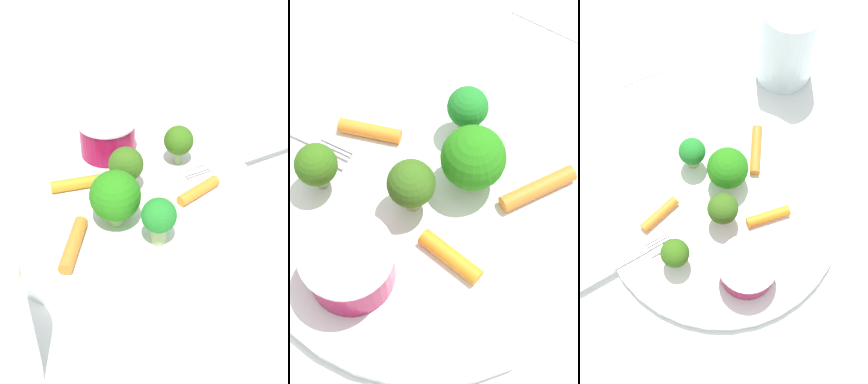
% 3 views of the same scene
% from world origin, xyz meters
% --- Properties ---
extents(ground_plane, '(2.40, 2.40, 0.00)m').
position_xyz_m(ground_plane, '(0.00, 0.00, 0.00)').
color(ground_plane, silver).
extents(plate, '(0.26, 0.26, 0.01)m').
position_xyz_m(plate, '(0.00, 0.00, 0.01)').
color(plate, white).
rests_on(plate, ground_plane).
extents(sauce_cup, '(0.06, 0.06, 0.04)m').
position_xyz_m(sauce_cup, '(0.02, 0.07, 0.03)').
color(sauce_cup, maroon).
rests_on(sauce_cup, plate).
extents(broccoli_floret_0, '(0.05, 0.05, 0.05)m').
position_xyz_m(broccoli_floret_0, '(-0.03, -0.02, 0.04)').
color(broccoli_floret_0, '#8EBB6F').
rests_on(broccoli_floret_0, plate).
extents(broccoli_floret_1, '(0.03, 0.03, 0.05)m').
position_xyz_m(broccoli_floret_1, '(0.01, 0.01, 0.04)').
color(broccoli_floret_1, '#8CB557').
rests_on(broccoli_floret_1, plate).
extents(broccoli_floret_2, '(0.03, 0.03, 0.05)m').
position_xyz_m(broccoli_floret_2, '(-0.01, -0.06, 0.04)').
color(broccoli_floret_2, '#94AA6B').
rests_on(broccoli_floret_2, plate).
extents(broccoli_floret_3, '(0.03, 0.03, 0.04)m').
position_xyz_m(broccoli_floret_3, '(0.07, 0.02, 0.04)').
color(broccoli_floret_3, '#8CAA6D').
rests_on(broccoli_floret_3, plate).
extents(carrot_stick_0, '(0.05, 0.03, 0.01)m').
position_xyz_m(carrot_stick_0, '(-0.03, 0.04, 0.02)').
color(carrot_stick_0, orange).
rests_on(carrot_stick_0, plate).
extents(carrot_stick_1, '(0.05, 0.05, 0.01)m').
position_xyz_m(carrot_stick_1, '(-0.07, -0.03, 0.02)').
color(carrot_stick_1, orange).
rests_on(carrot_stick_1, plate).
extents(carrot_stick_2, '(0.05, 0.02, 0.01)m').
position_xyz_m(carrot_stick_2, '(0.06, -0.03, 0.02)').
color(carrot_stick_2, orange).
rests_on(carrot_stick_2, plate).
extents(fork, '(0.18, 0.03, 0.00)m').
position_xyz_m(fork, '(0.15, -0.02, 0.01)').
color(fork, '#B3AFB6').
rests_on(fork, plate).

